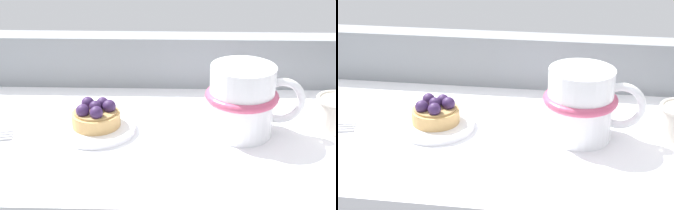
% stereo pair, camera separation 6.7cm
% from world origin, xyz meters
% --- Properties ---
extents(ground_plane, '(0.75, 0.38, 0.03)m').
position_xyz_m(ground_plane, '(0.00, 0.00, -0.01)').
color(ground_plane, white).
extents(window_rail_back, '(0.73, 0.05, 0.09)m').
position_xyz_m(window_rail_back, '(0.00, 0.17, 0.04)').
color(window_rail_back, gray).
rests_on(window_rail_back, ground_plane).
extents(dessert_plate, '(0.11, 0.11, 0.01)m').
position_xyz_m(dessert_plate, '(-0.07, -0.01, 0.00)').
color(dessert_plate, white).
rests_on(dessert_plate, ground_plane).
extents(raspberry_tart, '(0.07, 0.07, 0.04)m').
position_xyz_m(raspberry_tart, '(-0.07, -0.01, 0.03)').
color(raspberry_tart, tan).
rests_on(raspberry_tart, dessert_plate).
extents(coffee_mug, '(0.14, 0.10, 0.10)m').
position_xyz_m(coffee_mug, '(0.13, -0.01, 0.05)').
color(coffee_mug, white).
rests_on(coffee_mug, ground_plane).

